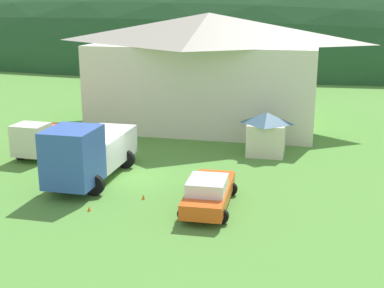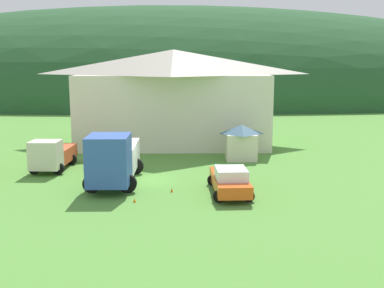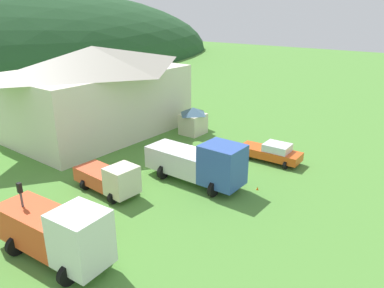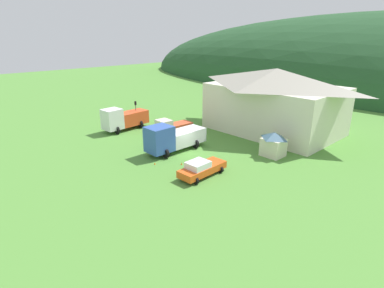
{
  "view_description": "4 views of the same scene",
  "coord_description": "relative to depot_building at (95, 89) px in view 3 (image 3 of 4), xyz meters",
  "views": [
    {
      "loc": [
        10.07,
        -25.85,
        9.49
      ],
      "look_at": [
        4.1,
        -0.61,
        2.39
      ],
      "focal_mm": 48.02,
      "sensor_mm": 36.0,
      "label": 1
    },
    {
      "loc": [
        2.98,
        -30.03,
        7.72
      ],
      "look_at": [
        3.39,
        0.89,
        2.26
      ],
      "focal_mm": 43.84,
      "sensor_mm": 36.0,
      "label": 2
    },
    {
      "loc": [
        -21.57,
        -15.75,
        12.31
      ],
      "look_at": [
        1.56,
        2.12,
        1.51
      ],
      "focal_mm": 34.45,
      "sensor_mm": 36.0,
      "label": 3
    },
    {
      "loc": [
        25.13,
        -22.92,
        13.23
      ],
      "look_at": [
        1.77,
        -1.03,
        1.8
      ],
      "focal_mm": 28.94,
      "sensor_mm": 36.0,
      "label": 4
    }
  ],
  "objects": [
    {
      "name": "heavy_rig_white",
      "position": [
        -14.99,
        -15.45,
        -2.83
      ],
      "size": [
        3.34,
        7.08,
        3.4
      ],
      "rotation": [
        0.0,
        0.0,
        -1.49
      ],
      "color": "white",
      "rests_on": "ground"
    },
    {
      "name": "light_truck_cream",
      "position": [
        -8.46,
        -11.78,
        -3.41
      ],
      "size": [
        2.62,
        5.3,
        2.34
      ],
      "rotation": [
        0.0,
        0.0,
        -1.61
      ],
      "color": "beige",
      "rests_on": "ground"
    },
    {
      "name": "play_shed_cream",
      "position": [
        5.52,
        -8.36,
        -3.1
      ],
      "size": [
        2.55,
        2.28,
        2.81
      ],
      "color": "beige",
      "rests_on": "ground"
    },
    {
      "name": "depot_building",
      "position": [
        0.0,
        0.0,
        0.0
      ],
      "size": [
        18.35,
        12.52,
        8.83
      ],
      "color": "silver",
      "rests_on": "ground"
    },
    {
      "name": "ground_plane",
      "position": [
        -1.83,
        -14.8,
        -4.55
      ],
      "size": [
        200.0,
        200.0,
        0.0
      ],
      "primitive_type": "plane",
      "color": "#518C38"
    },
    {
      "name": "service_pickup_orange",
      "position": [
        3.74,
        -18.12,
        -3.72
      ],
      "size": [
        2.48,
        5.33,
        1.66
      ],
      "rotation": [
        0.0,
        0.0,
        -1.53
      ],
      "color": "#E45419",
      "rests_on": "ground"
    },
    {
      "name": "box_truck_blue",
      "position": [
        -3.39,
        -15.89,
        -2.83
      ],
      "size": [
        3.24,
        7.83,
        3.46
      ],
      "rotation": [
        0.0,
        0.0,
        -1.57
      ],
      "color": "#3356AD",
      "rests_on": "ground"
    },
    {
      "name": "traffic_cone_near_pickup",
      "position": [
        -1.71,
        -19.76,
        -4.55
      ],
      "size": [
        0.36,
        0.36,
        0.48
      ],
      "primitive_type": "cone",
      "color": "orange",
      "rests_on": "ground"
    },
    {
      "name": "traffic_cone_mid_row",
      "position": [
        0.3,
        -17.71,
        -4.55
      ],
      "size": [
        0.36,
        0.36,
        0.53
      ],
      "primitive_type": "cone",
      "color": "orange",
      "rests_on": "ground"
    },
    {
      "name": "traffic_light_west",
      "position": [
        -15.33,
        -12.99,
        -2.18
      ],
      "size": [
        0.2,
        0.32,
        3.83
      ],
      "color": "#4C4C51",
      "rests_on": "ground"
    }
  ]
}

